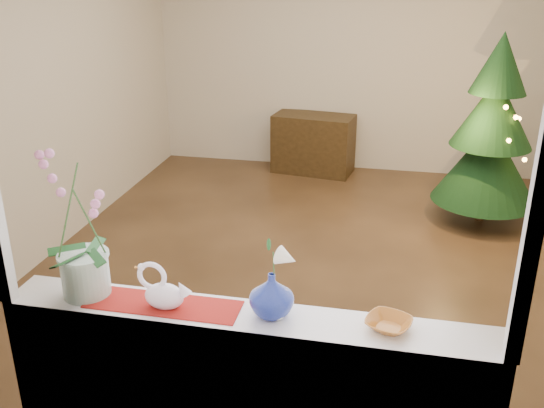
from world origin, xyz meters
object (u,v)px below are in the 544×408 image
Objects in this scene: amber_dish at (388,325)px; side_table at (313,144)px; orchid_pot at (79,226)px; xmas_tree at (492,131)px; swan at (164,287)px; blue_vase at (272,292)px; paperweight at (277,312)px.

side_table is at bearing 101.96° from amber_dish.
orchid_pot is 4.15m from xmas_tree.
blue_vase reaches higher than swan.
xmas_tree is at bearing 76.74° from amber_dish.
paperweight is at bearing -75.42° from side_table.
xmas_tree is (1.33, 3.51, -0.15)m from blue_vase.
paperweight is at bearing -43.58° from blue_vase.
swan reaches higher than paperweight.
side_table is (-1.80, 1.09, -0.55)m from xmas_tree.
blue_vase is at bearing -110.71° from xmas_tree.
side_table is (-0.51, 4.63, -0.62)m from paperweight.
paperweight is 0.08× the size of side_table.
paperweight is 3.77m from xmas_tree.
swan is 0.98m from amber_dish.
xmas_tree reaches higher than orchid_pot.
orchid_pot is at bearing 179.99° from blue_vase.
orchid_pot is 2.81× the size of swan.
blue_vase is (0.48, 0.04, 0.01)m from swan.
blue_vase is (0.87, -0.00, -0.23)m from orchid_pot.
blue_vase reaches higher than side_table.
blue_vase is 0.51m from amber_dish.
orchid_pot is 4.30× the size of amber_dish.
orchid_pot is 4.71m from side_table.
paperweight is (0.03, -0.03, -0.08)m from blue_vase.
orchid_pot is 0.75× the size of side_table.
orchid_pot is 0.95m from paperweight.
blue_vase is at bearing 136.42° from paperweight.
swan is (0.39, -0.04, -0.24)m from orchid_pot.
swan is 0.14× the size of xmas_tree.
xmas_tree reaches higher than paperweight.
xmas_tree is (2.19, 3.51, -0.37)m from orchid_pot.
orchid_pot is at bearing -86.53° from side_table.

